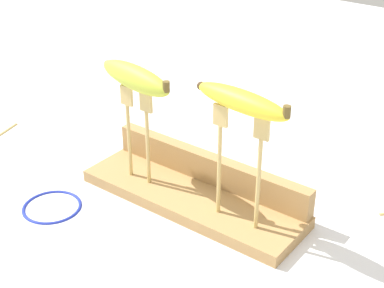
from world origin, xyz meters
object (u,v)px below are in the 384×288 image
Objects in this scene: fork_stand_left at (138,127)px; banana_raised_right at (242,101)px; fork_stand_right at (239,158)px; wire_coil at (52,206)px; banana_raised_left at (135,77)px.

fork_stand_left is 1.00× the size of banana_raised_right.
fork_stand_right is (0.22, 0.00, 0.01)m from fork_stand_left.
fork_stand_left is at bearing 180.00° from fork_stand_right.
banana_raised_right is at bearing 25.68° from wire_coil.
wire_coil is at bearing -120.28° from fork_stand_left.
banana_raised_left is 1.01× the size of banana_raised_right.
banana_raised_right is at bearing 0.00° from fork_stand_left.
banana_raised_right is at bearing -0.00° from banana_raised_left.
banana_raised_right is 0.41m from wire_coil.
fork_stand_right is 1.87× the size of wire_coil.
fork_stand_left is at bearing -10.56° from banana_raised_left.
banana_raised_left is 0.22m from banana_raised_right.
banana_raised_left is at bearing 169.44° from fork_stand_left.
wire_coil is (-0.08, -0.14, -0.13)m from fork_stand_left.
fork_stand_left is 0.09m from banana_raised_left.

